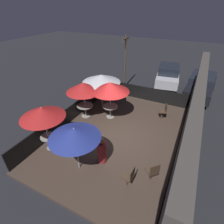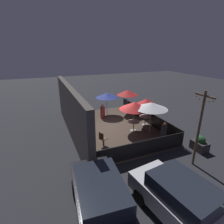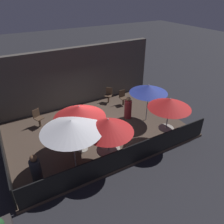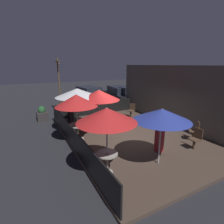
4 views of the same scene
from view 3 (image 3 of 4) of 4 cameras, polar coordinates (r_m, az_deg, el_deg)
ground_plane at (r=11.26m, az=-4.06°, el=-5.07°), size 60.00×60.00×0.00m
patio_deck at (r=11.23m, az=-4.07°, el=-4.82°), size 8.69×5.92×0.12m
building_wall at (r=13.06m, az=-10.60°, el=8.52°), size 10.29×0.36×3.55m
fence_front at (r=8.90m, az=4.27°, el=-11.38°), size 8.49×0.05×0.95m
fence_side_left at (r=10.24m, az=-26.59°, el=-8.73°), size 0.05×5.72×0.95m
patio_umbrella_0 at (r=8.91m, az=-8.53°, el=0.11°), size 2.15×2.15×2.22m
patio_umbrella_1 at (r=8.08m, az=-0.99°, el=-3.46°), size 1.94×1.94×2.17m
patio_umbrella_2 at (r=9.71m, az=14.86°, el=2.25°), size 1.89×1.89×2.22m
patio_umbrella_3 at (r=7.92m, az=-10.60°, el=-3.57°), size 2.29×2.29×2.26m
patio_umbrella_4 at (r=11.24m, az=9.56°, el=5.96°), size 1.96×1.96×2.05m
dining_table_0 at (r=9.66m, az=-7.92°, el=-6.89°), size 0.88×0.88×0.75m
dining_table_1 at (r=8.87m, az=-0.91°, el=-10.48°), size 0.95×0.95×0.74m
dining_table_2 at (r=10.44m, az=13.84°, el=-4.74°), size 0.70×0.70×0.70m
patio_chair_0 at (r=11.78m, az=-18.76°, el=-1.33°), size 0.52×0.52×0.95m
patio_chair_1 at (r=13.56m, az=-0.86°, el=4.58°), size 0.57×0.57×0.93m
patio_chair_2 at (r=13.29m, az=2.85°, el=3.92°), size 0.42×0.42×0.91m
patron_0 at (r=8.54m, az=-19.17°, el=-14.40°), size 0.51×0.51×1.35m
patron_1 at (r=11.88m, az=4.20°, el=0.89°), size 0.55×0.55×1.27m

